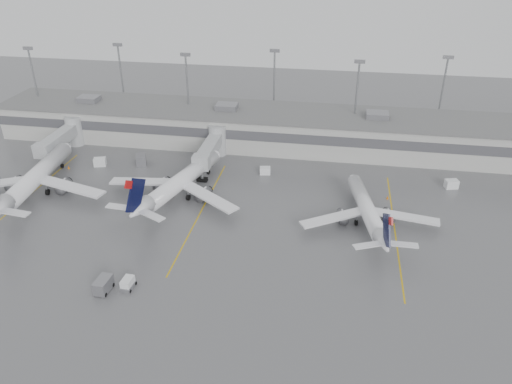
% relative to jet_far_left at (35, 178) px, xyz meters
% --- Properties ---
extents(ground, '(260.00, 260.00, 0.00)m').
position_rel_jet_far_left_xyz_m(ground, '(51.29, -25.53, -3.38)').
color(ground, '#515154').
rests_on(ground, ground).
extents(terminal, '(152.00, 17.00, 9.45)m').
position_rel_jet_far_left_xyz_m(terminal, '(51.28, 32.45, 0.79)').
color(terminal, '#A9A9A4').
rests_on(terminal, ground).
extents(light_masts, '(142.40, 8.00, 20.60)m').
position_rel_jet_far_left_xyz_m(light_masts, '(51.29, 38.22, 8.64)').
color(light_masts, gray).
rests_on(light_masts, ground).
extents(jet_bridge_left, '(4.00, 17.20, 7.00)m').
position_rel_jet_far_left_xyz_m(jet_bridge_left, '(-4.21, 20.19, 0.49)').
color(jet_bridge_left, '#979A9C').
rests_on(jet_bridge_left, ground).
extents(jet_bridge_right, '(4.00, 17.20, 7.00)m').
position_rel_jet_far_left_xyz_m(jet_bridge_right, '(30.79, 20.19, 0.49)').
color(jet_bridge_right, '#979A9C').
rests_on(jet_bridge_right, ground).
extents(stand_markings, '(105.25, 40.00, 0.01)m').
position_rel_jet_far_left_xyz_m(stand_markings, '(51.29, -1.53, -3.38)').
color(stand_markings, '#CA9F0B').
rests_on(stand_markings, ground).
extents(jet_far_left, '(29.92, 33.66, 10.89)m').
position_rel_jet_far_left_xyz_m(jet_far_left, '(0.00, 0.00, 0.00)').
color(jet_far_left, white).
rests_on(jet_far_left, ground).
extents(jet_mid_left, '(27.31, 31.04, 10.29)m').
position_rel_jet_far_left_xyz_m(jet_mid_left, '(28.27, 3.33, -0.19)').
color(jet_mid_left, white).
rests_on(jet_mid_left, ground).
extents(jet_mid_right, '(24.11, 27.29, 8.93)m').
position_rel_jet_far_left_xyz_m(jet_mid_right, '(63.89, -0.69, -0.61)').
color(jet_mid_right, white).
rests_on(jet_mid_right, ground).
extents(baggage_tug, '(1.82, 2.68, 1.67)m').
position_rel_jet_far_left_xyz_m(baggage_tug, '(29.09, -24.75, -2.73)').
color(baggage_tug, white).
rests_on(baggage_tug, ground).
extents(baggage_cart, '(2.02, 3.31, 2.06)m').
position_rel_jet_far_left_xyz_m(baggage_cart, '(25.89, -25.95, -2.31)').
color(baggage_cart, slate).
rests_on(baggage_cart, ground).
extents(gse_uld_a, '(2.94, 2.35, 1.82)m').
position_rel_jet_far_left_xyz_m(gse_uld_a, '(6.67, 13.95, -2.48)').
color(gse_uld_a, white).
rests_on(gse_uld_a, ground).
extents(gse_uld_b, '(2.42, 1.81, 1.56)m').
position_rel_jet_far_left_xyz_m(gse_uld_b, '(43.11, 15.97, -2.60)').
color(gse_uld_b, white).
rests_on(gse_uld_b, ground).
extents(gse_uld_c, '(2.83, 2.24, 1.76)m').
position_rel_jet_far_left_xyz_m(gse_uld_c, '(81.08, 15.96, -2.50)').
color(gse_uld_c, white).
rests_on(gse_uld_c, ground).
extents(gse_loader, '(3.20, 3.95, 2.13)m').
position_rel_jet_far_left_xyz_m(gse_loader, '(15.32, 16.19, -2.32)').
color(gse_loader, slate).
rests_on(gse_loader, ground).
extents(cone_a, '(0.44, 0.44, 0.69)m').
position_rel_jet_far_left_xyz_m(cone_a, '(0.53, 11.30, -3.04)').
color(cone_a, orange).
rests_on(cone_a, ground).
extents(cone_b, '(0.44, 0.44, 0.71)m').
position_rel_jet_far_left_xyz_m(cone_b, '(26.57, 5.49, -3.03)').
color(cone_b, orange).
rests_on(cone_b, ground).
extents(cone_c, '(0.45, 0.45, 0.72)m').
position_rel_jet_far_left_xyz_m(cone_c, '(68.19, 9.10, -3.02)').
color(cone_c, orange).
rests_on(cone_c, ground).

